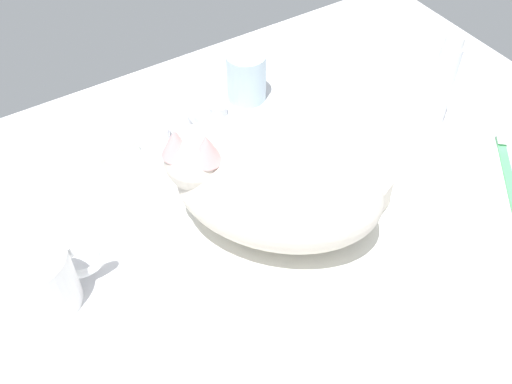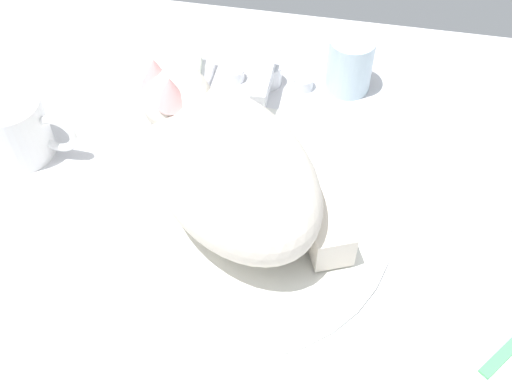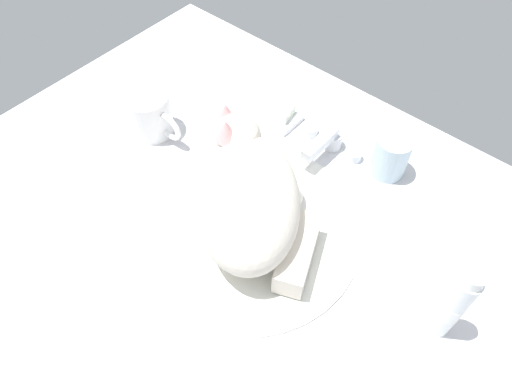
% 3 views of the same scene
% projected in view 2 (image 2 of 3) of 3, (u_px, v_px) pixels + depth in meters
% --- Properties ---
extents(ground_plane, '(1.10, 0.83, 0.03)m').
position_uv_depth(ground_plane, '(234.00, 223.00, 0.77)').
color(ground_plane, silver).
extents(sink_basin, '(0.37, 0.37, 0.01)m').
position_uv_depth(sink_basin, '(234.00, 213.00, 0.76)').
color(sink_basin, silver).
rests_on(sink_basin, ground_plane).
extents(faucet, '(0.13, 0.11, 0.05)m').
position_uv_depth(faucet, '(267.00, 77.00, 0.89)').
color(faucet, silver).
rests_on(faucet, ground_plane).
extents(cat, '(0.29, 0.30, 0.16)m').
position_uv_depth(cat, '(230.00, 166.00, 0.71)').
color(cat, beige).
rests_on(cat, sink_basin).
extents(coffee_mug, '(0.12, 0.08, 0.08)m').
position_uv_depth(coffee_mug, '(17.00, 129.00, 0.80)').
color(coffee_mug, white).
rests_on(coffee_mug, ground_plane).
extents(rinse_cup, '(0.06, 0.06, 0.08)m').
position_uv_depth(rinse_cup, '(350.00, 64.00, 0.88)').
color(rinse_cup, silver).
rests_on(rinse_cup, ground_plane).
extents(soap_dish, '(0.09, 0.06, 0.01)m').
position_uv_depth(soap_dish, '(180.00, 73.00, 0.92)').
color(soap_dish, white).
rests_on(soap_dish, ground_plane).
extents(soap_bar, '(0.07, 0.05, 0.02)m').
position_uv_depth(soap_bar, '(179.00, 64.00, 0.91)').
color(soap_bar, silver).
rests_on(soap_bar, soap_dish).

